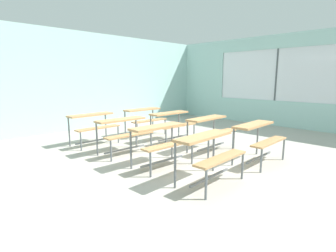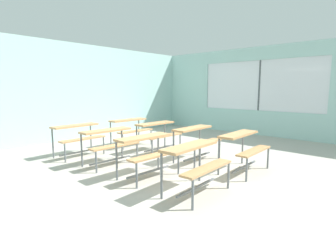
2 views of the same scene
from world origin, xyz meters
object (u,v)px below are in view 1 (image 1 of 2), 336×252
at_px(desk_bench_r0c1, 259,134).
at_px(desk_bench_r3c1, 145,115).
at_px(desk_bench_r1c1, 211,126).
at_px(desk_bench_r2c0, 124,128).
at_px(desk_bench_r3c0, 93,122).
at_px(desk_bench_r0c0, 209,148).
at_px(desk_bench_r1c0, 161,136).
at_px(desk_bench_r2c1, 172,120).

distance_m(desk_bench_r0c1, desk_bench_r3c1, 3.42).
distance_m(desk_bench_r1c1, desk_bench_r3c1, 2.30).
height_order(desk_bench_r0c1, desk_bench_r3c1, same).
height_order(desk_bench_r2c0, desk_bench_r3c1, same).
bearing_deg(desk_bench_r3c1, desk_bench_r3c0, -179.55).
bearing_deg(desk_bench_r3c0, desk_bench_r0c1, -67.19).
xyz_separation_m(desk_bench_r0c0, desk_bench_r0c1, (1.49, -0.04, 0.00)).
height_order(desk_bench_r1c0, desk_bench_r3c0, same).
bearing_deg(desk_bench_r1c1, desk_bench_r2c0, 139.99).
bearing_deg(desk_bench_r3c1, desk_bench_r0c1, -89.13).
height_order(desk_bench_r2c1, desk_bench_r3c1, same).
bearing_deg(desk_bench_r2c0, desk_bench_r1c1, -36.57).
relative_size(desk_bench_r0c0, desk_bench_r3c0, 1.01).
height_order(desk_bench_r1c0, desk_bench_r3c1, same).
bearing_deg(desk_bench_r2c1, desk_bench_r1c1, -89.85).
relative_size(desk_bench_r0c0, desk_bench_r2c0, 1.01).
xyz_separation_m(desk_bench_r0c0, desk_bench_r2c1, (1.51, 2.28, 0.00)).
bearing_deg(desk_bench_r3c0, desk_bench_r1c1, -57.51).
bearing_deg(desk_bench_r0c1, desk_bench_r3c1, 87.94).
xyz_separation_m(desk_bench_r1c0, desk_bench_r2c1, (1.49, 1.19, 0.00)).
bearing_deg(desk_bench_r2c1, desk_bench_r3c1, 90.30).
distance_m(desk_bench_r0c0, desk_bench_r2c0, 2.25).
bearing_deg(desk_bench_r2c1, desk_bench_r1c0, -140.54).
bearing_deg(desk_bench_r2c0, desk_bench_r0c1, -55.59).
xyz_separation_m(desk_bench_r1c0, desk_bench_r1c1, (1.47, -0.01, 0.00)).
xyz_separation_m(desk_bench_r0c0, desk_bench_r3c0, (-0.06, 3.40, 0.00)).
bearing_deg(desk_bench_r3c0, desk_bench_r0c0, -90.38).
height_order(desk_bench_r0c0, desk_bench_r1c0, same).
height_order(desk_bench_r1c0, desk_bench_r1c1, same).
distance_m(desk_bench_r1c0, desk_bench_r2c1, 1.91).
bearing_deg(desk_bench_r2c0, desk_bench_r1c0, -87.78).
bearing_deg(desk_bench_r1c1, desk_bench_r3c0, 122.15).
relative_size(desk_bench_r1c1, desk_bench_r3c0, 1.00).
bearing_deg(desk_bench_r3c1, desk_bench_r1c1, -89.13).
bearing_deg(desk_bench_r2c1, desk_bench_r0c1, -89.81).
bearing_deg(desk_bench_r1c0, desk_bench_r0c1, -35.69).
bearing_deg(desk_bench_r1c1, desk_bench_r2c1, 87.63).
bearing_deg(desk_bench_r3c0, desk_bench_r2c0, -87.63).
distance_m(desk_bench_r0c0, desk_bench_r1c1, 1.85).
height_order(desk_bench_r3c0, desk_bench_r3c1, same).
height_order(desk_bench_r1c1, desk_bench_r2c0, same).
height_order(desk_bench_r0c1, desk_bench_r1c0, same).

